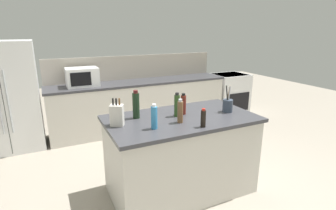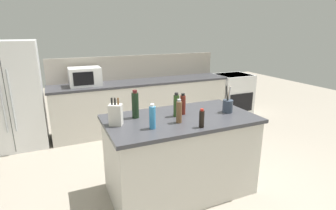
# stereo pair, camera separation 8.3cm
# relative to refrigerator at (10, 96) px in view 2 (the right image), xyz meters

# --- Properties ---
(ground_plane) EXTENTS (14.00, 14.00, 0.00)m
(ground_plane) POSITION_rel_refrigerator_xyz_m (1.93, -2.25, -0.87)
(ground_plane) COLOR gray
(back_counter_run) EXTENTS (3.43, 0.66, 0.94)m
(back_counter_run) POSITION_rel_refrigerator_xyz_m (2.23, -0.05, -0.39)
(back_counter_run) COLOR beige
(back_counter_run) RESTS_ON ground_plane
(wall_backsplash) EXTENTS (3.39, 0.03, 0.46)m
(wall_backsplash) POSITION_rel_refrigerator_xyz_m (2.23, 0.27, 0.30)
(wall_backsplash) COLOR #B2A899
(wall_backsplash) RESTS_ON back_counter_run
(kitchen_island) EXTENTS (1.69, 0.94, 0.94)m
(kitchen_island) POSITION_rel_refrigerator_xyz_m (1.93, -2.25, -0.39)
(kitchen_island) COLOR beige
(kitchen_island) RESTS_ON ground_plane
(refrigerator) EXTENTS (0.95, 0.75, 1.73)m
(refrigerator) POSITION_rel_refrigerator_xyz_m (0.00, 0.00, 0.00)
(refrigerator) COLOR white
(refrigerator) RESTS_ON ground_plane
(range_oven) EXTENTS (0.76, 0.65, 0.92)m
(range_oven) POSITION_rel_refrigerator_xyz_m (4.36, -0.05, -0.40)
(range_oven) COLOR white
(range_oven) RESTS_ON ground_plane
(microwave) EXTENTS (0.53, 0.39, 0.32)m
(microwave) POSITION_rel_refrigerator_xyz_m (1.17, -0.05, 0.23)
(microwave) COLOR white
(microwave) RESTS_ON back_counter_run
(knife_block) EXTENTS (0.16, 0.15, 0.29)m
(knife_block) POSITION_rel_refrigerator_xyz_m (1.21, -2.20, 0.19)
(knife_block) COLOR beige
(knife_block) RESTS_ON kitchen_island
(utensil_crock) EXTENTS (0.12, 0.12, 0.32)m
(utensil_crock) POSITION_rel_refrigerator_xyz_m (2.52, -2.31, 0.16)
(utensil_crock) COLOR #333D4C
(utensil_crock) RESTS_ON kitchen_island
(pepper_grinder) EXTENTS (0.06, 0.06, 0.26)m
(pepper_grinder) POSITION_rel_refrigerator_xyz_m (1.83, -2.40, 0.20)
(pepper_grinder) COLOR brown
(pepper_grinder) RESTS_ON kitchen_island
(olive_oil_bottle) EXTENTS (0.06, 0.06, 0.28)m
(olive_oil_bottle) POSITION_rel_refrigerator_xyz_m (1.90, -2.20, 0.20)
(olive_oil_bottle) COLOR #2D4C1E
(olive_oil_bottle) RESTS_ON kitchen_island
(dish_soap_bottle) EXTENTS (0.06, 0.06, 0.26)m
(dish_soap_bottle) POSITION_rel_refrigerator_xyz_m (1.52, -2.45, 0.19)
(dish_soap_bottle) COLOR #3384BC
(dish_soap_bottle) RESTS_ON kitchen_island
(soy_sauce_bottle) EXTENTS (0.05, 0.05, 0.19)m
(soy_sauce_bottle) POSITION_rel_refrigerator_xyz_m (1.98, -2.62, 0.17)
(soy_sauce_bottle) COLOR black
(soy_sauce_bottle) RESTS_ON kitchen_island
(wine_bottle) EXTENTS (0.08, 0.08, 0.32)m
(wine_bottle) POSITION_rel_refrigerator_xyz_m (1.46, -2.06, 0.22)
(wine_bottle) COLOR black
(wine_bottle) RESTS_ON kitchen_island
(vinegar_bottle) EXTENTS (0.06, 0.06, 0.25)m
(vinegar_bottle) POSITION_rel_refrigerator_xyz_m (2.00, -2.16, 0.19)
(vinegar_bottle) COLOR maroon
(vinegar_bottle) RESTS_ON kitchen_island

